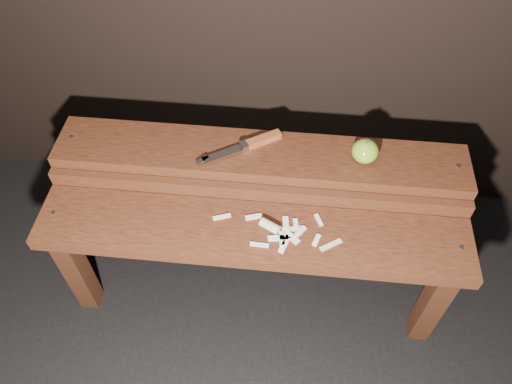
# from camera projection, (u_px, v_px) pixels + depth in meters

# --- Properties ---
(ground) EXTENTS (60.00, 60.00, 0.00)m
(ground) POSITION_uv_depth(u_px,v_px,m) (254.00, 288.00, 1.72)
(ground) COLOR black
(bench_front_tier) EXTENTS (1.20, 0.20, 0.42)m
(bench_front_tier) POSITION_uv_depth(u_px,v_px,m) (252.00, 247.00, 1.41)
(bench_front_tier) COLOR #33170C
(bench_front_tier) RESTS_ON ground
(bench_rear_tier) EXTENTS (1.20, 0.21, 0.50)m
(bench_rear_tier) POSITION_uv_depth(u_px,v_px,m) (260.00, 172.00, 1.50)
(bench_rear_tier) COLOR #33170C
(bench_rear_tier) RESTS_ON ground
(apple) EXTENTS (0.08, 0.08, 0.08)m
(apple) POSITION_uv_depth(u_px,v_px,m) (365.00, 151.00, 1.39)
(apple) COLOR #6C9B20
(apple) RESTS_ON bench_rear_tier
(knife) EXTENTS (0.24, 0.16, 0.02)m
(knife) POSITION_uv_depth(u_px,v_px,m) (253.00, 143.00, 1.44)
(knife) COLOR brown
(knife) RESTS_ON bench_rear_tier
(apple_scraps) EXTENTS (0.36, 0.14, 0.03)m
(apple_scraps) POSITION_uv_depth(u_px,v_px,m) (279.00, 230.00, 1.35)
(apple_scraps) COLOR beige
(apple_scraps) RESTS_ON bench_front_tier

